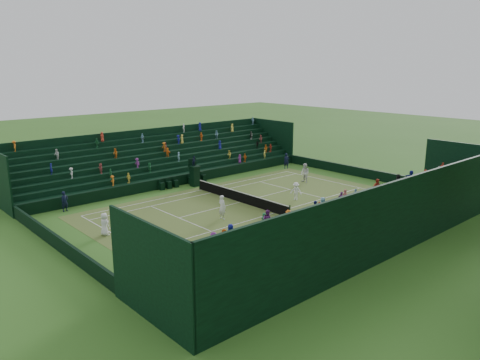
{
  "coord_description": "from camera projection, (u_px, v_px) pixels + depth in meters",
  "views": [
    {
      "loc": [
        29.0,
        -25.86,
        11.57
      ],
      "look_at": [
        0.0,
        0.0,
        2.0
      ],
      "focal_mm": 35.0,
      "sensor_mm": 36.0,
      "label": 1
    }
  ],
  "objects": [
    {
      "name": "perimeter_wall_south",
      "position": [
        56.0,
        242.0,
        30.11
      ],
      "size": [
        17.17,
        0.2,
        1.0
      ],
      "primitive_type": "cube",
      "color": "black",
      "rests_on": "ground"
    },
    {
      "name": "perimeter_wall_north",
      "position": [
        349.0,
        170.0,
        50.64
      ],
      "size": [
        17.17,
        0.2,
        1.0
      ],
      "primitive_type": "cube",
      "color": "black",
      "rests_on": "ground"
    },
    {
      "name": "player_near_west",
      "position": [
        105.0,
        224.0,
        32.45
      ],
      "size": [
        0.91,
        0.72,
        1.64
      ],
      "primitive_type": "imported",
      "rotation": [
        0.0,
        0.0,
        3.42
      ],
      "color": "white",
      "rests_on": "ground"
    },
    {
      "name": "line_judge_south",
      "position": [
        65.0,
        201.0,
        37.84
      ],
      "size": [
        0.49,
        0.67,
        1.67
      ],
      "primitive_type": "imported",
      "rotation": [
        0.0,
        0.0,
        1.74
      ],
      "color": "black",
      "rests_on": "ground"
    },
    {
      "name": "court_surface",
      "position": [
        240.0,
        202.0,
        40.49
      ],
      "size": [
        12.97,
        26.77,
        0.01
      ],
      "primitive_type": "cube",
      "color": "#407B29",
      "rests_on": "ground"
    },
    {
      "name": "ground",
      "position": [
        240.0,
        202.0,
        40.5
      ],
      "size": [
        160.0,
        160.0,
        0.0
      ],
      "primitive_type": "plane",
      "color": "#376A21",
      "rests_on": "ground"
    },
    {
      "name": "umpire_chair",
      "position": [
        195.0,
        173.0,
        45.69
      ],
      "size": [
        0.96,
        0.96,
        3.01
      ],
      "color": "black",
      "rests_on": "ground"
    },
    {
      "name": "player_far_west",
      "position": [
        305.0,
        173.0,
        47.15
      ],
      "size": [
        1.05,
        0.87,
        1.95
      ],
      "primitive_type": "imported",
      "rotation": [
        0.0,
        0.0,
        -0.15
      ],
      "color": "silver",
      "rests_on": "ground"
    },
    {
      "name": "south_grandstand",
      "position": [
        160.0,
        163.0,
        49.3
      ],
      "size": [
        6.6,
        32.0,
        4.9
      ],
      "color": "black",
      "rests_on": "ground"
    },
    {
      "name": "tennis_net",
      "position": [
        240.0,
        197.0,
        40.37
      ],
      "size": [
        11.67,
        0.1,
        1.06
      ],
      "color": "black",
      "rests_on": "ground"
    },
    {
      "name": "line_judge_north",
      "position": [
        286.0,
        161.0,
        53.57
      ],
      "size": [
        0.65,
        0.77,
        1.78
      ],
      "primitive_type": "imported",
      "rotation": [
        0.0,
        0.0,
        1.15
      ],
      "color": "black",
      "rests_on": "ground"
    },
    {
      "name": "player_far_east",
      "position": [
        296.0,
        191.0,
        41.05
      ],
      "size": [
        1.19,
        1.01,
        1.6
      ],
      "primitive_type": "imported",
      "rotation": [
        0.0,
        0.0,
        0.49
      ],
      "color": "white",
      "rests_on": "ground"
    },
    {
      "name": "perimeter_wall_east",
      "position": [
        317.0,
        220.0,
        34.23
      ],
      "size": [
        0.2,
        31.77,
        1.0
      ],
      "primitive_type": "cube",
      "color": "black",
      "rests_on": "ground"
    },
    {
      "name": "courtside_chairs",
      "position": [
        183.0,
        182.0,
        46.08
      ],
      "size": [
        0.46,
        5.44,
        1.0
      ],
      "color": "black",
      "rests_on": "ground"
    },
    {
      "name": "north_grandstand",
      "position": [
        367.0,
        221.0,
        30.95
      ],
      "size": [
        6.6,
        32.0,
        4.9
      ],
      "color": "black",
      "rests_on": "ground"
    },
    {
      "name": "player_near_east",
      "position": [
        222.0,
        207.0,
        35.89
      ],
      "size": [
        0.72,
        0.5,
        1.92
      ],
      "primitive_type": "imported",
      "rotation": [
        0.0,
        0.0,
        3.2
      ],
      "color": "white",
      "rests_on": "ground"
    },
    {
      "name": "perimeter_wall_west",
      "position": [
        183.0,
        179.0,
        46.53
      ],
      "size": [
        0.2,
        31.77,
        1.0
      ],
      "primitive_type": "cube",
      "color": "black",
      "rests_on": "ground"
    }
  ]
}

